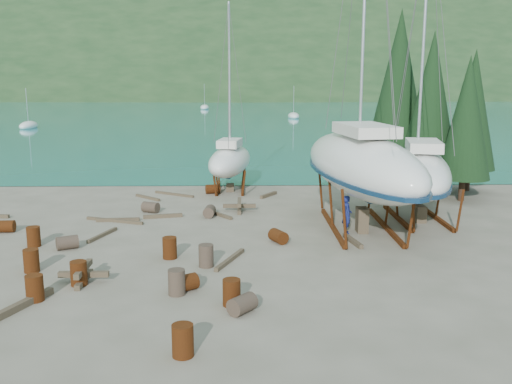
{
  "coord_description": "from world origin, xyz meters",
  "views": [
    {
      "loc": [
        1.04,
        -23.0,
        7.22
      ],
      "look_at": [
        1.6,
        3.0,
        1.99
      ],
      "focal_mm": 40.0,
      "sensor_mm": 36.0,
      "label": 1
    }
  ],
  "objects_px": {
    "large_sailboat_near": "(361,164)",
    "worker": "(347,214)",
    "large_sailboat_far": "(419,171)",
    "small_sailboat_shore": "(230,160)"
  },
  "relations": [
    {
      "from": "large_sailboat_near",
      "to": "large_sailboat_far",
      "type": "xyz_separation_m",
      "value": [
        3.35,
        1.77,
        -0.65
      ]
    },
    {
      "from": "large_sailboat_far",
      "to": "worker",
      "type": "xyz_separation_m",
      "value": [
        -4.11,
        -2.56,
        -1.63
      ]
    },
    {
      "from": "large_sailboat_near",
      "to": "worker",
      "type": "xyz_separation_m",
      "value": [
        -0.76,
        -0.8,
        -2.28
      ]
    },
    {
      "from": "large_sailboat_far",
      "to": "small_sailboat_shore",
      "type": "relative_size",
      "value": 1.31
    },
    {
      "from": "large_sailboat_far",
      "to": "worker",
      "type": "bearing_deg",
      "value": -137.02
    },
    {
      "from": "large_sailboat_near",
      "to": "worker",
      "type": "bearing_deg",
      "value": -142.08
    },
    {
      "from": "large_sailboat_near",
      "to": "worker",
      "type": "height_order",
      "value": "large_sailboat_near"
    },
    {
      "from": "small_sailboat_shore",
      "to": "worker",
      "type": "relative_size",
      "value": 6.54
    },
    {
      "from": "worker",
      "to": "large_sailboat_near",
      "type": "bearing_deg",
      "value": -43.52
    },
    {
      "from": "large_sailboat_near",
      "to": "small_sailboat_shore",
      "type": "relative_size",
      "value": 1.67
    }
  ]
}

